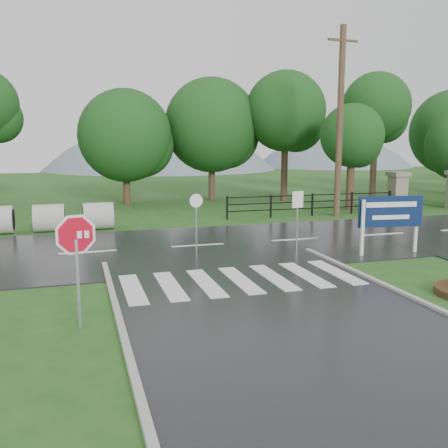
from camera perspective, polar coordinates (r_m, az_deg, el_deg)
name	(u,v)px	position (r m, az deg, el deg)	size (l,w,h in m)	color
ground	(326,353)	(9.78, 11.57, -14.24)	(120.00, 120.00, 0.00)	#224D19
main_road	(198,247)	(18.78, -3.01, -2.59)	(90.00, 8.00, 0.04)	black
crosswalk	(240,280)	(14.10, 1.88, -6.39)	(6.50, 2.80, 0.02)	silver
pillar_west	(398,191)	(29.62, 19.22, 3.60)	(1.00, 1.00, 2.24)	gray
fence_west	(312,202)	(26.93, 10.07, 2.48)	(9.58, 0.08, 1.20)	black
hills	(133,274)	(75.80, -10.32, -5.63)	(102.00, 48.00, 48.00)	slate
treeline	(161,203)	(32.53, -7.19, 2.43)	(83.20, 5.20, 10.00)	#133D14
stop_sign	(76,244)	(10.70, -16.53, -2.26)	(1.11, 0.33, 2.58)	#939399
estate_billboard	(390,214)	(18.13, 18.49, 1.04)	(2.34, 0.34, 2.06)	silver
reg_sign_small	(297,209)	(17.87, 8.40, 1.70)	(0.47, 0.14, 2.17)	#939399
reg_sign_round	(196,215)	(17.72, -3.20, 1.06)	(0.48, 0.08, 2.08)	#939399
utility_pole_east	(340,122)	(26.89, 13.11, 11.33)	(1.72, 0.32, 9.68)	#473523
entrance_tree_left	(352,136)	(29.58, 14.43, 9.71)	(3.59, 3.59, 6.05)	#3D2B1C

